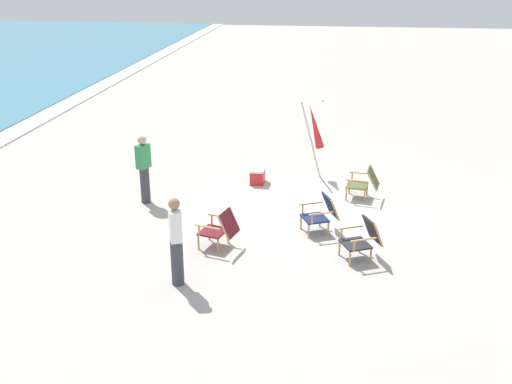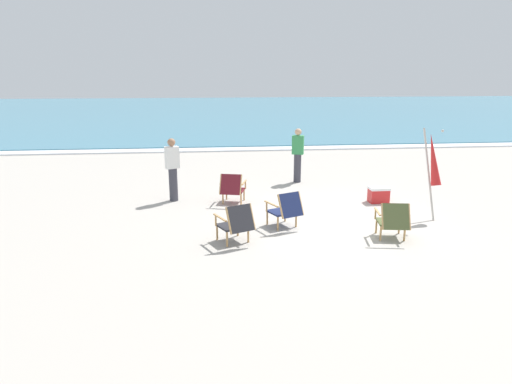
% 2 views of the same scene
% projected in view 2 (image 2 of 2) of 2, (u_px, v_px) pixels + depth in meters
% --- Properties ---
extents(ground_plane, '(80.00, 80.00, 0.00)m').
position_uv_depth(ground_plane, '(329.00, 220.00, 10.30)').
color(ground_plane, '#B2AAA0').
extents(sea, '(80.00, 40.00, 0.10)m').
position_uv_depth(sea, '(238.00, 110.00, 39.44)').
color(sea, teal).
rests_on(sea, ground).
extents(surf_band, '(80.00, 1.10, 0.06)m').
position_uv_depth(surf_band, '(270.00, 148.00, 19.92)').
color(surf_band, white).
rests_on(surf_band, ground).
extents(beach_chair_front_left, '(0.81, 0.88, 0.81)m').
position_uv_depth(beach_chair_front_left, '(286.00, 209.00, 9.71)').
color(beach_chair_front_left, '#19234C').
rests_on(beach_chair_front_left, ground).
extents(beach_chair_front_right, '(0.81, 0.88, 0.81)m').
position_uv_depth(beach_chair_front_right, '(236.00, 223.00, 8.81)').
color(beach_chair_front_right, '#28282D').
rests_on(beach_chair_front_right, ground).
extents(beach_chair_mid_center, '(0.69, 0.83, 0.79)m').
position_uv_depth(beach_chair_mid_center, '(393.00, 220.00, 9.01)').
color(beach_chair_mid_center, '#515B33').
rests_on(beach_chair_mid_center, ground).
extents(beach_chair_back_left, '(0.74, 0.85, 0.80)m').
position_uv_depth(beach_chair_back_left, '(232.00, 188.00, 11.49)').
color(beach_chair_back_left, maroon).
rests_on(beach_chair_back_left, ground).
extents(umbrella_furled_red, '(0.36, 0.67, 2.06)m').
position_uv_depth(umbrella_furled_red, '(433.00, 160.00, 10.13)').
color(umbrella_furled_red, '#B7B2A8').
rests_on(umbrella_furled_red, ground).
extents(person_near_chairs, '(0.39, 0.31, 1.63)m').
position_uv_depth(person_near_chairs, '(173.00, 169.00, 11.69)').
color(person_near_chairs, '#383842').
rests_on(person_near_chairs, ground).
extents(person_by_waterline, '(0.39, 0.30, 1.63)m').
position_uv_depth(person_by_waterline, '(298.00, 155.00, 13.71)').
color(person_by_waterline, '#383842').
rests_on(person_by_waterline, ground).
extents(cooler_box, '(0.49, 0.35, 0.40)m').
position_uv_depth(cooler_box, '(379.00, 195.00, 11.70)').
color(cooler_box, red).
rests_on(cooler_box, ground).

